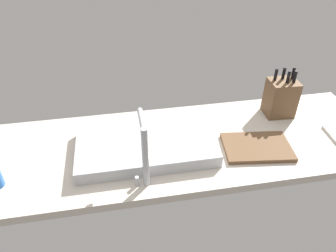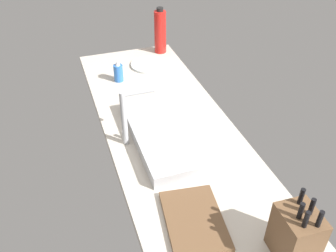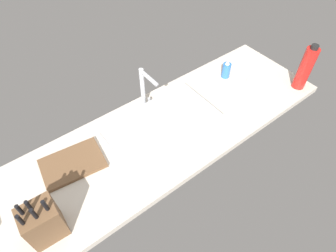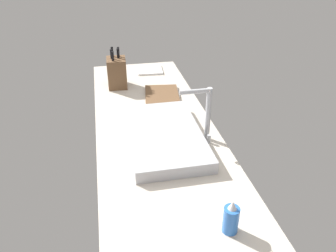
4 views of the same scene
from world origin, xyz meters
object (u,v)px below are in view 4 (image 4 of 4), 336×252
knife_block (117,72)px  soap_bottle (231,219)px  dish_towel (150,70)px  sink_basin (164,136)px  faucet (205,110)px  cutting_board (162,96)px

knife_block → soap_bottle: knife_block is taller
soap_bottle → dish_towel: size_ratio=0.71×
soap_bottle → sink_basin: bearing=-169.5°
faucet → knife_block: size_ratio=1.07×
cutting_board → faucet: bearing=11.8°
faucet → dish_towel: (-91.92, -10.49, -14.42)cm
knife_block → dish_towel: size_ratio=1.38×
dish_towel → knife_block: bearing=-45.5°
cutting_board → soap_bottle: soap_bottle is taller
sink_basin → dish_towel: size_ratio=3.31×
sink_basin → cutting_board: (-46.20, 7.65, -1.81)cm
faucet → knife_block: 77.08cm
faucet → knife_block: faucet is taller
sink_basin → soap_bottle: size_ratio=4.65×
sink_basin → cutting_board: 46.87cm
sink_basin → faucet: bearing=83.0°
faucet → cutting_board: 51.41cm
sink_basin → knife_block: 69.03cm
sink_basin → knife_block: bearing=-166.5°
faucet → dish_towel: faucet is taller
faucet → soap_bottle: size_ratio=2.09×
cutting_board → dish_towel: bearing=-179.5°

